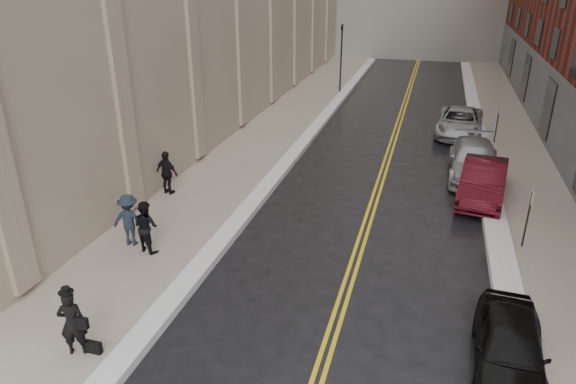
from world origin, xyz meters
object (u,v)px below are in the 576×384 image
Objects in this scene: car_silver_near at (474,160)px; car_silver_far at (460,122)px; pedestrian_a at (146,226)px; pedestrian_c at (167,173)px; pedestrian_b at (129,220)px; car_maroon at (483,181)px; car_black at (510,347)px; pedestrian_main at (72,323)px.

car_silver_near is 1.00× the size of car_silver_far.
pedestrian_a is 4.82m from pedestrian_c.
car_silver_near reaches higher than car_silver_far.
pedestrian_b is at bearing 115.74° from pedestrian_c.
car_silver_near is (-0.24, 2.62, -0.03)m from car_maroon.
pedestrian_a is (-11.12, -7.92, 0.24)m from car_maroon.
car_silver_far is at bearing -102.67° from pedestrian_a.
car_black is at bearing 158.58° from pedestrian_b.
car_silver_far is 2.99× the size of pedestrian_a.
car_black is 0.75× the size of car_silver_far.
pedestrian_a reaches higher than car_black.
car_silver_near is at bearing -146.80° from pedestrian_b.
car_silver_far is (-0.50, 6.72, -0.03)m from car_silver_near.
car_black is 0.75× the size of car_silver_near.
car_silver_far is at bearing 101.82° from car_maroon.
pedestrian_b is (-11.90, 2.78, 0.39)m from car_black.
pedestrian_main is at bearing -163.19° from car_black.
car_black is 12.23m from pedestrian_b.
car_silver_far is 24.19m from pedestrian_main.
pedestrian_c reaches higher than car_black.
car_maroon is at bearing 93.35° from car_black.
pedestrian_b is 4.37m from pedestrian_c.
pedestrian_b is (-11.65, -10.29, 0.29)m from car_silver_near.
pedestrian_b reaches higher than pedestrian_a.
car_silver_far is at bearing -131.50° from pedestrian_b.
car_silver_far is at bearing -136.49° from pedestrian_main.
car_maroon is 9.37m from car_silver_far.
car_silver_near is 2.91× the size of pedestrian_b.
car_silver_far is (-0.74, 9.34, -0.06)m from car_maroon.
pedestrian_a reaches higher than car_silver_near.
car_silver_near is at bearing -81.42° from car_silver_far.
pedestrian_main is at bearing 119.24° from pedestrian_c.
pedestrian_a is at bearing -116.71° from car_silver_far.
car_maroon is 2.63m from car_silver_near.
pedestrian_c is (-1.64, 4.53, 0.03)m from pedestrian_a.
pedestrian_c reaches higher than car_silver_far.
car_silver_near is (-0.25, 13.07, 0.09)m from car_black.
car_maroon is at bearing -151.77° from pedestrian_main.
pedestrian_main is (-10.21, -12.92, 0.23)m from car_maroon.
car_maroon is 0.91× the size of car_silver_near.
car_silver_near is 15.15m from pedestrian_a.
car_maroon is 0.91× the size of car_silver_far.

